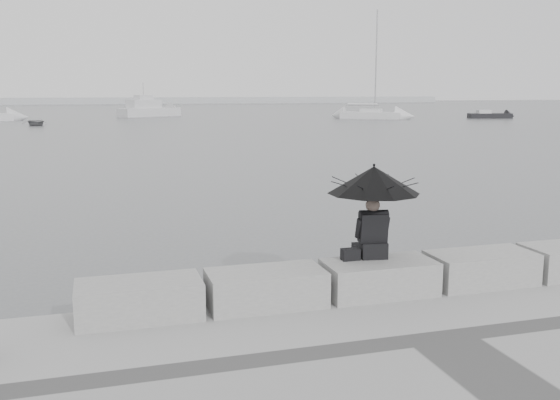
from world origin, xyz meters
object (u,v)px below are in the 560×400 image
object	(u,v)px
motor_cruiser	(149,110)
sailboat_right	(371,114)
seated_person	(374,188)
dinghy	(36,122)
small_motorboat	(490,116)

from	to	relation	value
motor_cruiser	sailboat_right	bearing A→B (deg)	-57.48
seated_person	motor_cruiser	bearing A→B (deg)	96.33
motor_cruiser	dinghy	world-z (taller)	motor_cruiser
seated_person	dinghy	size ratio (longest dim) A/B	0.39
seated_person	dinghy	world-z (taller)	seated_person
motor_cruiser	seated_person	bearing A→B (deg)	-119.91
dinghy	motor_cruiser	bearing A→B (deg)	43.65
motor_cruiser	dinghy	bearing A→B (deg)	-152.07
small_motorboat	dinghy	bearing A→B (deg)	-165.94
dinghy	sailboat_right	bearing A→B (deg)	-6.14
sailboat_right	motor_cruiser	bearing A→B (deg)	-176.70
sailboat_right	dinghy	distance (m)	38.03
small_motorboat	dinghy	world-z (taller)	small_motorboat
sailboat_right	motor_cruiser	distance (m)	29.14
seated_person	dinghy	bearing A→B (deg)	107.93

